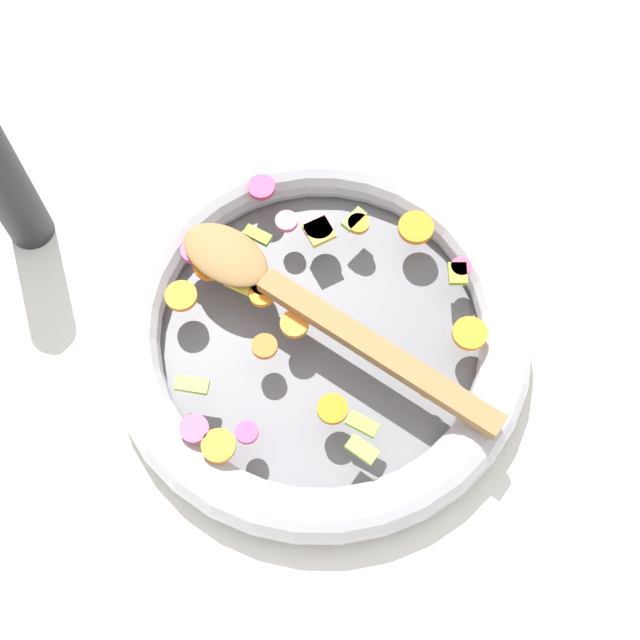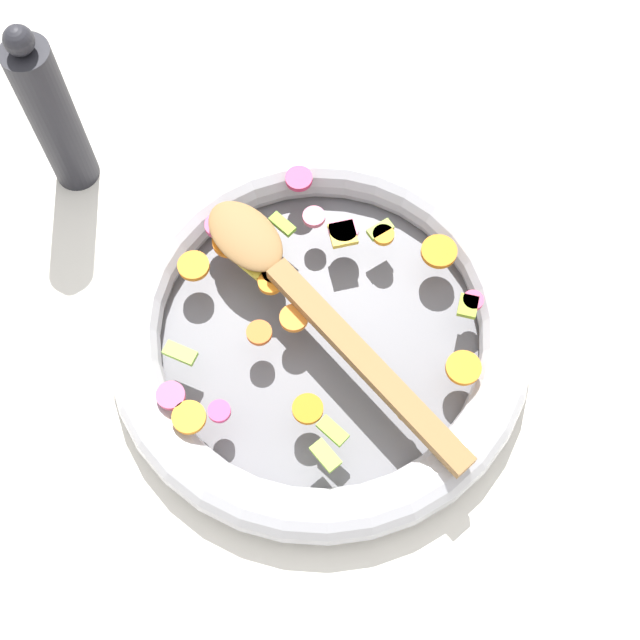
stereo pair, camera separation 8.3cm
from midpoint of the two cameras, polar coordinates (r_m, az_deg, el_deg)
ground_plane at (r=0.88m, az=-2.69°, el=-1.62°), size 4.00×4.00×0.00m
skillet at (r=0.85m, az=-2.76°, el=-1.07°), size 0.41×0.41×0.05m
chopped_vegetables at (r=0.83m, az=-4.16°, el=0.80°), size 0.31×0.31×0.01m
wooden_spoon at (r=0.82m, az=-3.89°, el=0.68°), size 0.14×0.34×0.01m
pepper_mill at (r=0.91m, az=-22.29°, el=8.20°), size 0.05×0.05×0.22m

